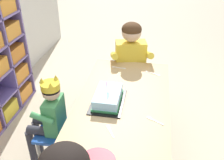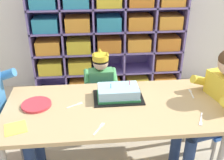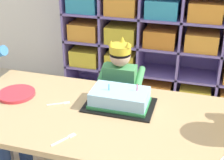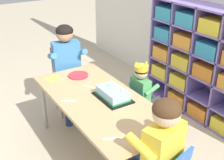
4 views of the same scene
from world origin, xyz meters
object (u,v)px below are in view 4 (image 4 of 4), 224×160
object	(u,v)px
child_with_crown	(144,90)
fork_near_cake_tray	(89,87)
fork_near_child_seat	(154,128)
activity_table	(100,104)
adult_helper_seated	(68,62)
paper_plate_stack	(78,75)
classroom_chair_blue	(135,105)
fork_scattered_mid_table	(112,138)
guest_at_table_side	(156,145)
classroom_chair_adult_side	(66,73)
birthday_cake_on_tray	(113,94)
fork_beside_plate_stack	(70,101)

from	to	relation	value
child_with_crown	fork_near_cake_tray	world-z (taller)	child_with_crown
child_with_crown	fork_near_child_seat	bearing A→B (deg)	145.60
activity_table	adult_helper_seated	distance (m)	0.84
adult_helper_seated	paper_plate_stack	xyz separation A→B (m)	(0.30, -0.02, -0.05)
classroom_chair_blue	fork_scattered_mid_table	world-z (taller)	fork_scattered_mid_table
fork_near_child_seat	fork_near_cake_tray	bearing A→B (deg)	-77.11
guest_at_table_side	classroom_chair_adult_side	bearing A→B (deg)	-106.08
child_with_crown	guest_at_table_side	world-z (taller)	guest_at_table_side
classroom_chair_adult_side	fork_scattered_mid_table	size ratio (longest dim) A/B	5.63
child_with_crown	paper_plate_stack	world-z (taller)	child_with_crown
classroom_chair_adult_side	fork_scattered_mid_table	distance (m)	1.54
fork_near_cake_tray	guest_at_table_side	bearing A→B (deg)	149.49
adult_helper_seated	birthday_cake_on_tray	distance (m)	0.88
classroom_chair_blue	classroom_chair_adult_side	xyz separation A→B (m)	(-0.90, -0.35, 0.10)
activity_table	fork_near_child_seat	world-z (taller)	fork_near_child_seat
adult_helper_seated	paper_plate_stack	distance (m)	0.30
classroom_chair_blue	birthday_cake_on_tray	xyz separation A→B (m)	(0.10, -0.34, 0.28)
child_with_crown	guest_at_table_side	bearing A→B (deg)	145.23
activity_table	classroom_chair_adult_side	xyz separation A→B (m)	(-0.95, 0.10, -0.09)
classroom_chair_adult_side	fork_near_child_seat	world-z (taller)	classroom_chair_adult_side
child_with_crown	fork_scattered_mid_table	xyz separation A→B (m)	(0.61, -0.77, 0.09)
child_with_crown	paper_plate_stack	xyz separation A→B (m)	(-0.48, -0.50, 0.10)
activity_table	birthday_cake_on_tray	bearing A→B (deg)	65.12
child_with_crown	activity_table	bearing A→B (deg)	94.29
paper_plate_stack	activity_table	bearing A→B (deg)	-5.88
birthday_cake_on_tray	paper_plate_stack	xyz separation A→B (m)	(-0.59, -0.05, -0.03)
birthday_cake_on_tray	fork_beside_plate_stack	size ratio (longest dim) A/B	3.07
fork_scattered_mid_table	child_with_crown	bearing A→B (deg)	63.97
activity_table	guest_at_table_side	distance (m)	0.77
paper_plate_stack	fork_near_cake_tray	distance (m)	0.28
fork_beside_plate_stack	fork_near_cake_tray	world-z (taller)	same
adult_helper_seated	birthday_cake_on_tray	xyz separation A→B (m)	(0.88, 0.03, -0.02)
classroom_chair_blue	classroom_chair_adult_side	distance (m)	0.97
fork_near_child_seat	child_with_crown	bearing A→B (deg)	-115.37
fork_near_cake_tray	fork_beside_plate_stack	bearing A→B (deg)	89.61
classroom_chair_adult_side	guest_at_table_side	distance (m)	1.73
fork_near_cake_tray	classroom_chair_blue	bearing A→B (deg)	-145.67
paper_plate_stack	guest_at_table_side	bearing A→B (deg)	-1.98
activity_table	birthday_cake_on_tray	distance (m)	0.15
activity_table	paper_plate_stack	distance (m)	0.54
activity_table	paper_plate_stack	world-z (taller)	paper_plate_stack
birthday_cake_on_tray	fork_beside_plate_stack	world-z (taller)	birthday_cake_on_tray
classroom_chair_blue	paper_plate_stack	xyz separation A→B (m)	(-0.48, -0.39, 0.25)
fork_beside_plate_stack	guest_at_table_side	bearing A→B (deg)	137.05
guest_at_table_side	fork_scattered_mid_table	size ratio (longest dim) A/B	7.18
classroom_chair_blue	guest_at_table_side	xyz separation A→B (m)	(0.83, -0.44, 0.23)
adult_helper_seated	fork_beside_plate_stack	xyz separation A→B (m)	(0.72, -0.32, -0.06)
fork_scattered_mid_table	fork_beside_plate_stack	bearing A→B (deg)	117.72
classroom_chair_blue	fork_scattered_mid_table	distance (m)	0.93
child_with_crown	birthday_cake_on_tray	size ratio (longest dim) A/B	2.32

